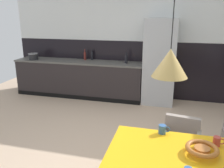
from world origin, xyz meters
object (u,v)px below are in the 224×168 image
object	(u,v)px
bottle_vinegar_dark	(85,56)
mug_short_terracotta	(163,129)
fruit_bowl	(202,149)
cooking_pot	(33,56)
mug_tall_blue	(217,141)
refrigerator_column	(159,62)
armchair_near_window	(180,138)
bottle_spice_small	(92,56)
dining_table	(202,161)
pendant_lamp_over_table_near	(170,63)
bottle_oil_tall	(126,59)

from	to	relation	value
bottle_vinegar_dark	mug_short_terracotta	bearing A→B (deg)	-55.95
fruit_bowl	cooking_pot	xyz separation A→B (m)	(-3.78, 3.15, 0.19)
bottle_vinegar_dark	mug_tall_blue	bearing A→B (deg)	-50.65
mug_tall_blue	cooking_pot	bearing A→B (deg)	143.21
refrigerator_column	armchair_near_window	size ratio (longest dim) A/B	2.68
mug_tall_blue	bottle_spice_small	distance (m)	4.11
mug_tall_blue	dining_table	bearing A→B (deg)	-121.55
dining_table	mug_short_terracotta	distance (m)	0.56
armchair_near_window	mug_short_terracotta	bearing A→B (deg)	71.22
mug_tall_blue	pendant_lamp_over_table_near	distance (m)	1.03
bottle_spice_small	fruit_bowl	bearing A→B (deg)	-56.42
bottle_spice_small	bottle_oil_tall	size ratio (longest dim) A/B	1.01
dining_table	bottle_oil_tall	bearing A→B (deg)	112.68
refrigerator_column	armchair_near_window	distance (m)	2.59
bottle_spice_small	bottle_vinegar_dark	bearing A→B (deg)	-163.50
bottle_spice_small	refrigerator_column	bearing A→B (deg)	-7.20
mug_tall_blue	cooking_pot	size ratio (longest dim) A/B	0.48
mug_short_terracotta	bottle_vinegar_dark	world-z (taller)	bottle_vinegar_dark
bottle_spice_small	bottle_oil_tall	world-z (taller)	bottle_spice_small
mug_tall_blue	bottle_oil_tall	bearing A→B (deg)	116.74
refrigerator_column	fruit_bowl	world-z (taller)	refrigerator_column
refrigerator_column	mug_tall_blue	xyz separation A→B (m)	(0.77, -3.07, -0.18)
refrigerator_column	cooking_pot	size ratio (longest dim) A/B	7.85
refrigerator_column	bottle_oil_tall	bearing A→B (deg)	178.74
armchair_near_window	bottle_spice_small	bearing A→B (deg)	-42.83
fruit_bowl	armchair_near_window	bearing A→B (deg)	101.82
fruit_bowl	mug_tall_blue	bearing A→B (deg)	49.62
mug_tall_blue	cooking_pot	xyz separation A→B (m)	(-3.95, 2.95, 0.20)
dining_table	mug_short_terracotta	xyz separation A→B (m)	(-0.39, 0.38, 0.09)
mug_tall_blue	bottle_oil_tall	size ratio (longest dim) A/B	0.44
refrigerator_column	bottle_vinegar_dark	bearing A→B (deg)	175.04
refrigerator_column	mug_tall_blue	world-z (taller)	refrigerator_column
armchair_near_window	bottle_vinegar_dark	size ratio (longest dim) A/B	2.60
refrigerator_column	bottle_spice_small	xyz separation A→B (m)	(-1.70, 0.21, 0.05)
dining_table	pendant_lamp_over_table_near	xyz separation A→B (m)	(-0.36, -0.02, 0.93)
bottle_vinegar_dark	bottle_oil_tall	bearing A→B (deg)	-7.58
refrigerator_column	pendant_lamp_over_table_near	world-z (taller)	pendant_lamp_over_table_near
armchair_near_window	cooking_pot	bearing A→B (deg)	-24.56
bottle_spice_small	bottle_vinegar_dark	world-z (taller)	bottle_vinegar_dark
cooking_pot	pendant_lamp_over_table_near	bearing A→B (deg)	-43.31
armchair_near_window	fruit_bowl	size ratio (longest dim) A/B	2.32
mug_short_terracotta	bottle_vinegar_dark	size ratio (longest dim) A/B	0.46
refrigerator_column	bottle_oil_tall	size ratio (longest dim) A/B	7.23
bottle_oil_tall	pendant_lamp_over_table_near	xyz separation A→B (m)	(1.03, -3.36, 0.62)
bottle_vinegar_dark	bottle_spice_small	bearing A→B (deg)	16.50
refrigerator_column	bottle_vinegar_dark	xyz separation A→B (m)	(-1.87, 0.16, 0.04)
refrigerator_column	bottle_spice_small	distance (m)	1.71
fruit_bowl	pendant_lamp_over_table_near	xyz separation A→B (m)	(-0.35, -0.09, 0.84)
armchair_near_window	bottle_oil_tall	distance (m)	2.86
fruit_bowl	dining_table	bearing A→B (deg)	-83.25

